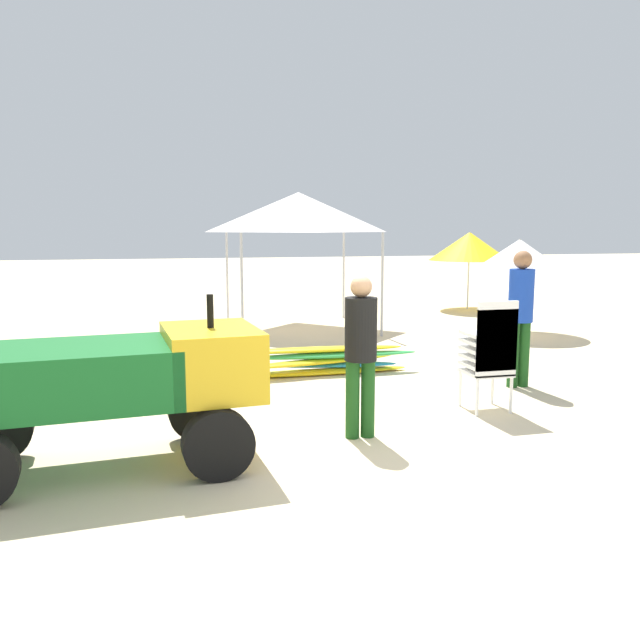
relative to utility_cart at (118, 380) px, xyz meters
name	(u,v)px	position (x,y,z in m)	size (l,w,h in m)	color
ground	(379,458)	(2.27, -0.34, -0.78)	(80.00, 80.00, 0.00)	beige
utility_cart	(118,380)	(0.00, 0.00, 0.00)	(2.65, 1.49, 1.50)	#146023
stacked_plastic_chairs	(491,348)	(3.97, 0.77, -0.04)	(0.48, 0.48, 1.29)	white
surfboard_pile	(324,361)	(2.60, 3.07, -0.59)	(2.75, 0.80, 0.40)	yellow
lifeguard_near_left	(521,309)	(4.92, 1.75, 0.26)	(0.32, 0.32, 1.79)	#194C19
lifeguard_near_right	(361,346)	(2.28, 0.28, 0.15)	(0.32, 0.32, 1.63)	#194C19
popup_canopy	(299,212)	(3.14, 7.31, 1.62)	(2.75, 2.75, 2.81)	#B2B2B7
beach_umbrella_left	(519,256)	(7.19, 5.58, 0.75)	(1.90, 1.90, 1.87)	beige
beach_umbrella_mid	(469,246)	(8.07, 9.43, 0.84)	(2.06, 2.06, 1.98)	beige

